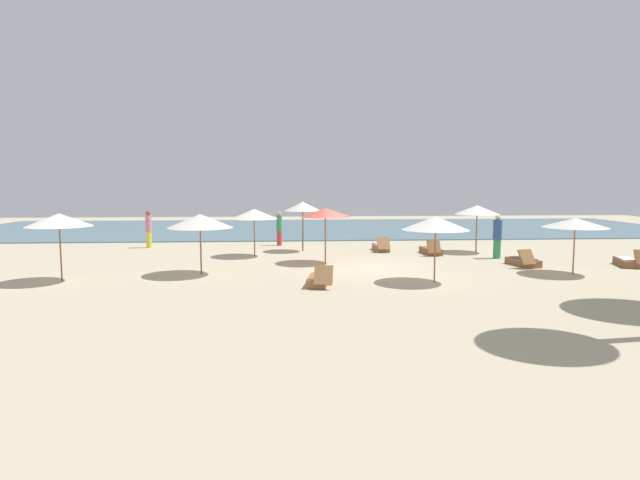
# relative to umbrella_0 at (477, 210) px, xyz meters

# --- Properties ---
(ground_plane) EXTENTS (60.00, 60.00, 0.00)m
(ground_plane) POSITION_rel_umbrella_0_xyz_m (-6.10, -3.94, -1.97)
(ground_plane) COLOR #BCAD8E
(ocean_water) EXTENTS (48.00, 16.00, 0.06)m
(ocean_water) POSITION_rel_umbrella_0_xyz_m (-6.10, 13.06, -1.94)
(ocean_water) COLOR slate
(ocean_water) RESTS_ON ground_plane
(umbrella_0) EXTENTS (2.05, 2.05, 2.18)m
(umbrella_0) POSITION_rel_umbrella_0_xyz_m (0.00, 0.00, 0.00)
(umbrella_0) COLOR olive
(umbrella_0) RESTS_ON ground_plane
(umbrella_1) EXTENTS (2.11, 2.11, 2.25)m
(umbrella_1) POSITION_rel_umbrella_0_xyz_m (-16.24, -6.40, 0.07)
(umbrella_1) COLOR brown
(umbrella_1) RESTS_ON ground_plane
(umbrella_2) EXTENTS (2.18, 2.18, 2.16)m
(umbrella_2) POSITION_rel_umbrella_0_xyz_m (-4.03, -7.35, -0.03)
(umbrella_2) COLOR brown
(umbrella_2) RESTS_ON ground_plane
(umbrella_3) EXTENTS (2.30, 2.30, 2.15)m
(umbrella_3) POSITION_rel_umbrella_0_xyz_m (-11.86, -5.32, -0.07)
(umbrella_3) COLOR brown
(umbrella_3) RESTS_ON ground_plane
(umbrella_4) EXTENTS (2.25, 2.25, 2.00)m
(umbrella_4) POSITION_rel_umbrella_0_xyz_m (1.34, -6.12, -0.14)
(umbrella_4) COLOR brown
(umbrella_4) RESTS_ON ground_plane
(umbrella_5) EXTENTS (2.06, 2.06, 2.08)m
(umbrella_5) POSITION_rel_umbrella_0_xyz_m (-10.20, -0.66, -0.11)
(umbrella_5) COLOR olive
(umbrella_5) RESTS_ON ground_plane
(umbrella_6) EXTENTS (2.08, 2.08, 2.20)m
(umbrella_6) POSITION_rel_umbrella_0_xyz_m (-7.25, -2.84, 0.06)
(umbrella_6) COLOR olive
(umbrella_6) RESTS_ON ground_plane
(umbrella_7) EXTENTS (1.74, 1.74, 2.33)m
(umbrella_7) POSITION_rel_umbrella_0_xyz_m (-8.02, 0.93, 0.14)
(umbrella_7) COLOR brown
(umbrella_7) RESTS_ON ground_plane
(lounger_0) EXTENTS (1.03, 1.77, 0.71)m
(lounger_0) POSITION_rel_umbrella_0_xyz_m (4.40, -4.57, -1.79)
(lounger_0) COLOR brown
(lounger_0) RESTS_ON ground_plane
(lounger_1) EXTENTS (0.96, 1.76, 0.72)m
(lounger_1) POSITION_rel_umbrella_0_xyz_m (0.38, -4.22, -1.79)
(lounger_1) COLOR brown
(lounger_1) RESTS_ON ground_plane
(lounger_2) EXTENTS (0.74, 1.68, 0.74)m
(lounger_2) POSITION_rel_umbrella_0_xyz_m (-2.29, -0.60, -1.80)
(lounger_2) COLOR brown
(lounger_2) RESTS_ON ground_plane
(lounger_3) EXTENTS (0.86, 1.74, 0.72)m
(lounger_3) POSITION_rel_umbrella_0_xyz_m (-7.85, -7.65, -1.80)
(lounger_3) COLOR olive
(lounger_3) RESTS_ON ground_plane
(lounger_4) EXTENTS (0.61, 1.67, 0.71)m
(lounger_4) POSITION_rel_umbrella_0_xyz_m (-4.32, 0.76, -1.79)
(lounger_4) COLOR olive
(lounger_4) RESTS_ON ground_plane
(person_0) EXTENTS (0.41, 0.41, 1.84)m
(person_0) POSITION_rel_umbrella_0_xyz_m (-15.58, 2.80, -1.02)
(person_0) COLOR yellow
(person_0) RESTS_ON ground_plane
(person_1) EXTENTS (0.35, 0.35, 1.73)m
(person_1) POSITION_rel_umbrella_0_xyz_m (-9.14, 3.28, -1.08)
(person_1) COLOR #BF3338
(person_1) RESTS_ON ground_plane
(person_2) EXTENTS (0.42, 0.42, 1.86)m
(person_2) POSITION_rel_umbrella_0_xyz_m (0.17, -2.06, -1.03)
(person_2) COLOR #338C59
(person_2) RESTS_ON ground_plane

